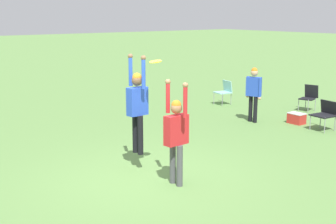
{
  "coord_description": "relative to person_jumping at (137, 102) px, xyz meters",
  "views": [
    {
      "loc": [
        7.38,
        -5.09,
        3.27
      ],
      "look_at": [
        0.03,
        0.47,
        1.3
      ],
      "focal_mm": 50.0,
      "sensor_mm": 36.0,
      "label": 1
    }
  ],
  "objects": [
    {
      "name": "camping_chair_3",
      "position": [
        -4.08,
        6.45,
        -0.93
      ],
      "size": [
        0.59,
        0.63,
        0.86
      ],
      "rotation": [
        0.0,
        0.0,
        2.97
      ],
      "color": "gray",
      "rests_on": "ground_plane"
    },
    {
      "name": "cooler_box",
      "position": [
        -0.6,
        6.08,
        -1.29
      ],
      "size": [
        0.48,
        0.34,
        0.32
      ],
      "color": "red",
      "rests_on": "ground_plane"
    },
    {
      "name": "person_spectator_near",
      "position": [
        -1.54,
        5.19,
        -0.46
      ],
      "size": [
        0.58,
        0.35,
        1.66
      ],
      "rotation": [
        0.0,
        0.0,
        0.39
      ],
      "color": "black",
      "rests_on": "ground_plane"
    },
    {
      "name": "camping_chair_0",
      "position": [
        -1.55,
        7.94,
        -0.94
      ],
      "size": [
        0.56,
        0.61,
        0.88
      ],
      "rotation": [
        0.0,
        0.0,
        3.43
      ],
      "color": "gray",
      "rests_on": "ground_plane"
    },
    {
      "name": "person_jumping",
      "position": [
        0.0,
        0.0,
        0.0
      ],
      "size": [
        0.58,
        0.44,
        2.09
      ],
      "rotation": [
        0.0,
        0.0,
        1.64
      ],
      "color": "black",
      "rests_on": "ground_plane"
    },
    {
      "name": "ground_plane",
      "position": [
        0.58,
        -0.13,
        -1.45
      ],
      "size": [
        120.0,
        120.0,
        0.0
      ],
      "primitive_type": "plane",
      "color": "#608C47"
    },
    {
      "name": "camping_chair_2",
      "position": [
        0.37,
        6.08,
        -0.95
      ],
      "size": [
        0.61,
        0.64,
        0.83
      ],
      "rotation": [
        0.0,
        0.0,
        3.05
      ],
      "color": "gray",
      "rests_on": "ground_plane"
    },
    {
      "name": "person_defending",
      "position": [
        1.21,
        0.08,
        -0.38
      ],
      "size": [
        0.63,
        0.49,
        2.03
      ],
      "rotation": [
        0.0,
        0.0,
        -1.5
      ],
      "color": "#4C4C51",
      "rests_on": "ground_plane"
    },
    {
      "name": "frisbee",
      "position": [
        0.56,
        0.06,
        0.88
      ],
      "size": [
        0.24,
        0.24,
        0.05
      ],
      "color": "yellow"
    }
  ]
}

